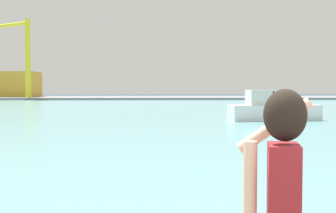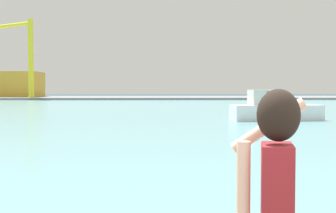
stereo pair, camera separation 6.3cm
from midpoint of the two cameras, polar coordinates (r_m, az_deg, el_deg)
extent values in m
plane|color=#334751|center=(52.82, -0.86, -0.15)|extent=(220.00, 220.00, 0.00)
cube|color=#6BA8B2|center=(54.81, -0.92, -0.04)|extent=(140.00, 100.00, 0.02)
cube|color=gray|center=(94.78, -1.51, 1.10)|extent=(140.00, 20.00, 0.42)
cube|color=maroon|center=(3.11, 13.63, -9.71)|extent=(0.27, 0.37, 0.56)
sphere|color=#E0B293|center=(3.05, 13.71, -1.22)|extent=(0.22, 0.22, 0.22)
ellipsoid|color=black|center=(3.03, 13.82, -1.05)|extent=(0.28, 0.26, 0.34)
cylinder|color=#E0B293|center=(3.06, 9.60, -9.70)|extent=(0.09, 0.09, 0.58)
cylinder|color=#E0B293|center=(3.27, 12.57, -2.37)|extent=(0.53, 0.19, 0.40)
cube|color=black|center=(3.38, 12.51, 0.67)|extent=(0.03, 0.07, 0.14)
cube|color=white|center=(33.03, 13.01, -0.74)|extent=(6.45, 2.60, 1.09)
cube|color=silver|center=(32.72, 11.74, 1.12)|extent=(2.34, 1.71, 1.07)
cylinder|color=yellow|center=(90.86, -17.09, 5.77)|extent=(1.00, 1.00, 14.89)
cylinder|color=yellow|center=(95.28, -19.01, 9.60)|extent=(8.26, 6.26, 0.70)
camera|label=1|loc=(0.03, -90.19, -0.01)|focal=48.88mm
camera|label=2|loc=(0.03, 89.81, 0.01)|focal=48.88mm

